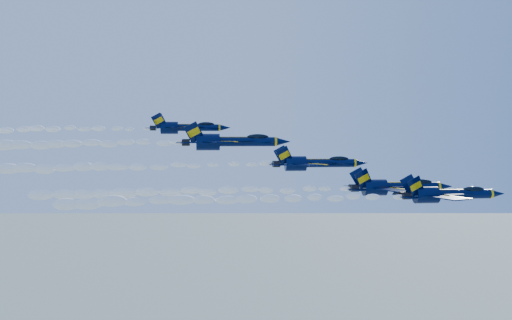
{
  "coord_description": "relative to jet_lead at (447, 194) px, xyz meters",
  "views": [
    {
      "loc": [
        -16.31,
        -74.56,
        159.12
      ],
      "look_at": [
        -8.12,
        5.93,
        154.88
      ],
      "focal_mm": 35.0,
      "sensor_mm": 36.0,
      "label": 1
    }
  ],
  "objects": [
    {
      "name": "smoke_trail_jet_second",
      "position": [
        -34.64,
        7.06,
        -0.06
      ],
      "size": [
        46.39,
        1.78,
        1.61
      ],
      "primitive_type": "ellipsoid",
      "color": "white"
    },
    {
      "name": "jet_second",
      "position": [
        -4.61,
        7.06,
        0.33
      ],
      "size": [
        16.01,
        13.13,
        5.95
      ],
      "color": "black"
    },
    {
      "name": "smoke_trail_jet_fourth",
      "position": [
        -60.1,
        22.92,
        6.52
      ],
      "size": [
        46.39,
        2.14,
        1.93
      ],
      "primitive_type": "ellipsoid",
      "color": "white"
    },
    {
      "name": "smoke_trail_jet_fifth",
      "position": [
        -66.62,
        32.69,
        9.14
      ],
      "size": [
        46.39,
        1.73,
        1.56
      ],
      "primitive_type": "ellipsoid",
      "color": "white"
    },
    {
      "name": "jet_fifth",
      "position": [
        -36.8,
        32.69,
        9.52
      ],
      "size": [
        15.51,
        12.72,
        5.76
      ],
      "color": "black"
    },
    {
      "name": "jet_fourth",
      "position": [
        -28.69,
        22.92,
        6.94
      ],
      "size": [
        19.22,
        15.77,
        7.14
      ],
      "color": "black"
    },
    {
      "name": "jet_lead",
      "position": [
        0.0,
        0.0,
        0.0
      ],
      "size": [
        14.92,
        12.24,
        5.54
      ],
      "color": "black"
    },
    {
      "name": "smoke_trail_jet_third",
      "position": [
        -45.27,
        14.33,
        3.16
      ],
      "size": [
        46.39,
        1.75,
        1.58
      ],
      "primitive_type": "ellipsoid",
      "color": "white"
    },
    {
      "name": "jet_third",
      "position": [
        -15.35,
        14.33,
        3.55
      ],
      "size": [
        15.73,
        12.9,
        5.84
      ],
      "color": "black"
    },
    {
      "name": "smoke_trail_jet_lead",
      "position": [
        -29.57,
        -0.0,
        -0.38
      ],
      "size": [
        46.39,
        1.66,
        1.5
      ],
      "primitive_type": "ellipsoid",
      "color": "white"
    }
  ]
}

